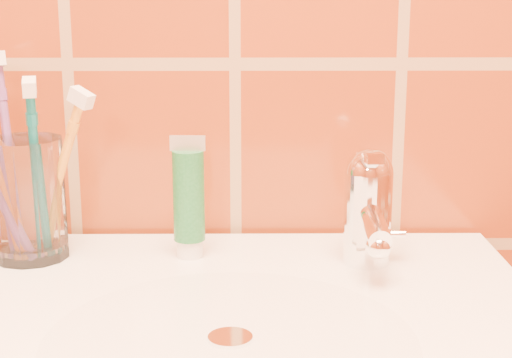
{
  "coord_description": "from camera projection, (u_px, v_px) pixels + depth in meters",
  "views": [
    {
      "loc": [
        0.02,
        0.34,
        1.13
      ],
      "look_at": [
        0.02,
        1.08,
        0.94
      ],
      "focal_mm": 55.0,
      "sensor_mm": 36.0,
      "label": 1
    }
  ],
  "objects": [
    {
      "name": "glass_tumbler",
      "position": [
        28.0,
        199.0,
        0.8
      ],
      "size": [
        0.08,
        0.08,
        0.13
      ],
      "primitive_type": "cylinder",
      "rotation": [
        0.0,
        0.0,
        -0.0
      ],
      "color": "white",
      "rests_on": "pedestal_sink"
    },
    {
      "name": "toothpaste_tube",
      "position": [
        189.0,
        201.0,
        0.81
      ],
      "size": [
        0.04,
        0.03,
        0.13
      ],
      "rotation": [
        0.0,
        0.0,
        -0.04
      ],
      "color": "white",
      "rests_on": "pedestal_sink"
    },
    {
      "name": "faucet",
      "position": [
        369.0,
        204.0,
        0.78
      ],
      "size": [
        0.05,
        0.11,
        0.12
      ],
      "color": "white",
      "rests_on": "pedestal_sink"
    },
    {
      "name": "toothbrush_0",
      "position": [
        10.0,
        157.0,
        0.81
      ],
      "size": [
        0.09,
        0.12,
        0.22
      ],
      "primitive_type": null,
      "rotation": [
        0.23,
        0.0,
        -2.64
      ],
      "color": "#70428D",
      "rests_on": "glass_tumbler"
    },
    {
      "name": "toothbrush_1",
      "position": [
        59.0,
        177.0,
        0.79
      ],
      "size": [
        0.15,
        0.13,
        0.19
      ],
      "primitive_type": null,
      "rotation": [
        0.4,
        0.0,
        1.06
      ],
      "color": "orange",
      "rests_on": "glass_tumbler"
    },
    {
      "name": "toothbrush_3",
      "position": [
        36.0,
        173.0,
        0.78
      ],
      "size": [
        0.05,
        0.1,
        0.2
      ],
      "primitive_type": null,
      "rotation": [
        0.2,
        0.0,
        0.24
      ],
      "color": "#0D6A74",
      "rests_on": "glass_tumbler"
    },
    {
      "name": "toothbrush_4",
      "position": [
        4.0,
        171.0,
        0.79
      ],
      "size": [
        0.09,
        0.08,
        0.2
      ],
      "primitive_type": null,
      "rotation": [
        0.21,
        0.0,
        -1.81
      ],
      "color": "#C95F23",
      "rests_on": "glass_tumbler"
    }
  ]
}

